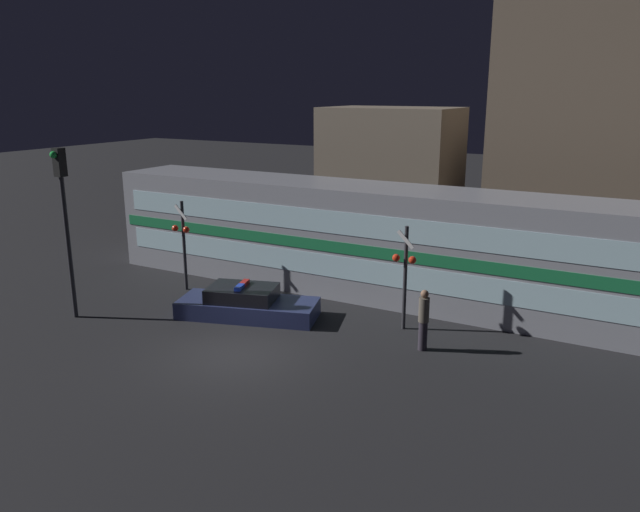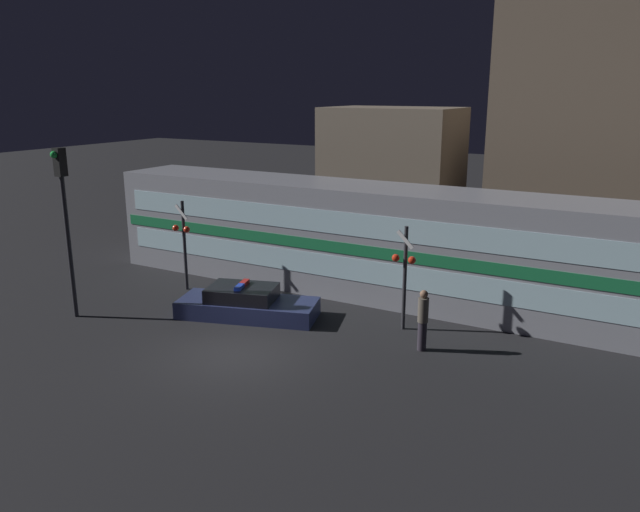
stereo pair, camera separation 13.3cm
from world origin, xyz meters
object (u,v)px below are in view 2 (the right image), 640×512
at_px(pedestrian, 423,320).
at_px(train, 387,243).
at_px(traffic_light_corner, 65,208).
at_px(police_car, 246,304).
at_px(crossing_signal_near, 404,271).

bearing_deg(pedestrian, train, 125.80).
relative_size(train, traffic_light_corner, 4.09).
bearing_deg(traffic_light_corner, police_car, 29.68).
bearing_deg(traffic_light_corner, crossing_signal_near, 23.38).
xyz_separation_m(train, traffic_light_corner, (-8.18, -7.19, 1.71)).
distance_m(train, police_car, 5.61).
bearing_deg(police_car, train, 36.60).
height_order(train, crossing_signal_near, train).
bearing_deg(train, pedestrian, -54.20).
bearing_deg(train, traffic_light_corner, -138.69).
bearing_deg(traffic_light_corner, train, 41.31).
xyz_separation_m(crossing_signal_near, traffic_light_corner, (-10.02, -4.33, 1.77)).
height_order(train, pedestrian, train).
distance_m(train, traffic_light_corner, 11.02).
bearing_deg(police_car, pedestrian, -14.89).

